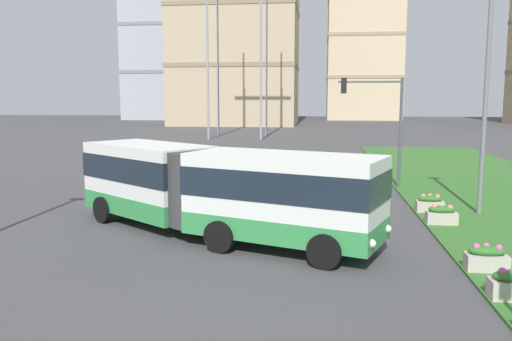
# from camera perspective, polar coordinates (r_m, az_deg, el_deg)

# --- Properties ---
(articulated_bus) EXTENTS (11.42, 7.74, 3.00)m
(articulated_bus) POSITION_cam_1_polar(r_m,az_deg,el_deg) (17.93, -4.60, -1.96)
(articulated_bus) COLOR silver
(articulated_bus) RESTS_ON ground
(car_white_van) EXTENTS (4.43, 2.07, 1.58)m
(car_white_van) POSITION_cam_1_polar(r_m,az_deg,el_deg) (29.66, -10.76, 0.10)
(car_white_van) COLOR silver
(car_white_van) RESTS_ON ground
(flower_planter_3) EXTENTS (1.10, 0.56, 0.74)m
(flower_planter_3) POSITION_cam_1_polar(r_m,az_deg,el_deg) (15.68, 23.77, -8.67)
(flower_planter_3) COLOR #B7AD9E
(flower_planter_3) RESTS_ON grass_median
(flower_planter_4) EXTENTS (1.10, 0.56, 0.74)m
(flower_planter_4) POSITION_cam_1_polar(r_m,az_deg,el_deg) (20.67, 19.52, -4.53)
(flower_planter_4) COLOR #B7AD9E
(flower_planter_4) RESTS_ON grass_median
(flower_planter_5) EXTENTS (1.10, 0.56, 0.74)m
(flower_planter_5) POSITION_cam_1_polar(r_m,az_deg,el_deg) (22.69, 18.37, -3.40)
(flower_planter_5) COLOR #B7AD9E
(flower_planter_5) RESTS_ON grass_median
(traffic_light_far_right) EXTENTS (3.32, 0.28, 5.74)m
(traffic_light_far_right) POSITION_cam_1_polar(r_m,az_deg,el_deg) (27.93, 13.30, 6.10)
(traffic_light_far_right) COLOR #474C51
(traffic_light_far_right) RESTS_ON ground
(streetlight_median) EXTENTS (0.70, 0.28, 8.85)m
(streetlight_median) POSITION_cam_1_polar(r_m,az_deg,el_deg) (22.60, 23.71, 7.63)
(streetlight_median) COLOR slate
(streetlight_median) RESTS_ON ground
(apartment_tower_west) EXTENTS (18.11, 19.53, 39.08)m
(apartment_tower_west) POSITION_cam_1_polar(r_m,az_deg,el_deg) (122.40, -9.07, 14.80)
(apartment_tower_west) COLOR #9EA3AD
(apartment_tower_west) RESTS_ON ground
(apartment_tower_centre) EXTENTS (15.62, 16.31, 43.04)m
(apartment_tower_centre) POSITION_cam_1_polar(r_m,az_deg,el_deg) (120.16, 11.70, 15.82)
(apartment_tower_centre) COLOR beige
(apartment_tower_centre) RESTS_ON ground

